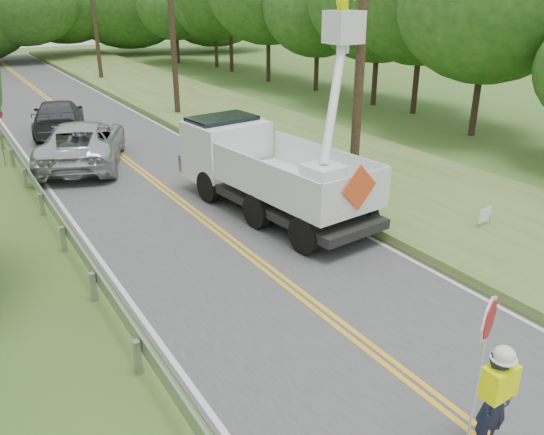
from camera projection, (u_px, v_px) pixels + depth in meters
ground at (464, 422)px, 8.97m from camera, size 140.00×140.00×0.00m
road at (157, 183)px, 19.98m from camera, size 7.20×96.00×0.03m
guardrail at (32, 181)px, 18.54m from camera, size 0.18×48.00×0.77m
utility_poles at (235, 22)px, 22.75m from camera, size 1.60×43.30×10.00m
tall_grass_verge at (316, 152)px, 23.36m from camera, size 7.00×96.00×0.30m
flagger at (496, 395)px, 8.10m from camera, size 1.08×0.41×2.77m
bucket_truck at (260, 157)px, 17.49m from camera, size 4.22×7.60×7.15m
suv_silver at (83, 143)px, 21.84m from camera, size 5.00×6.90×1.74m
suv_darkgrey at (59, 117)px, 26.56m from camera, size 3.51×5.93×1.61m
yard_sign at (485, 216)px, 15.57m from camera, size 0.57×0.09×0.83m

